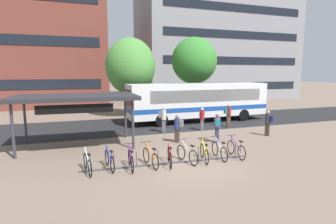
{
  "coord_description": "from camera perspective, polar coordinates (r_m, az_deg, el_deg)",
  "views": [
    {
      "loc": [
        -4.78,
        -10.88,
        4.07
      ],
      "look_at": [
        0.45,
        4.36,
        1.72
      ],
      "focal_mm": 28.61,
      "sensor_mm": 36.0,
      "label": 1
    }
  ],
  "objects": [
    {
      "name": "bike_rack",
      "position": [
        12.29,
        0.09,
        -10.59
      ],
      "size": [
        7.75,
        0.45,
        0.7
      ],
      "rotation": [
        0.0,
        0.0,
        -0.05
      ],
      "color": "#47474C",
      "rests_on": "ground"
    },
    {
      "name": "ground",
      "position": [
        12.56,
        4.6,
        -10.64
      ],
      "size": [
        200.0,
        200.0,
        0.0
      ],
      "primitive_type": "plane",
      "color": "#7A6656"
    },
    {
      "name": "building_right_wing",
      "position": [
        45.86,
        10.31,
        16.83
      ],
      "size": [
        24.84,
        11.33,
        21.96
      ],
      "color": "gray",
      "rests_on": "ground"
    },
    {
      "name": "commuter_teal_pack_3",
      "position": [
        19.15,
        7.24,
        -1.15
      ],
      "size": [
        0.44,
        0.59,
        1.66
      ],
      "rotation": [
        0.0,
        0.0,
        4.43
      ],
      "color": "#565660",
      "rests_on": "ground"
    },
    {
      "name": "parked_bicycle_purple_8",
      "position": [
        13.6,
        14.3,
        -7.7
      ],
      "size": [
        0.52,
        1.72,
        0.99
      ],
      "rotation": [
        0.0,
        0.0,
        1.52
      ],
      "color": "black",
      "rests_on": "ground"
    },
    {
      "name": "parked_bicycle_silver_7",
      "position": [
        13.18,
        10.88,
        -8.1
      ],
      "size": [
        0.52,
        1.72,
        0.99
      ],
      "rotation": [
        0.0,
        0.0,
        1.49
      ],
      "color": "black",
      "rests_on": "ground"
    },
    {
      "name": "parked_bicycle_yellow_6",
      "position": [
        12.71,
        7.73,
        -8.64
      ],
      "size": [
        0.61,
        1.68,
        0.99
      ],
      "rotation": [
        0.0,
        0.0,
        1.32
      ],
      "color": "black",
      "rests_on": "ground"
    },
    {
      "name": "street_tree_0",
      "position": [
        28.5,
        5.61,
        10.81
      ],
      "size": [
        4.7,
        4.7,
        7.76
      ],
      "color": "brown",
      "rests_on": "ground"
    },
    {
      "name": "parked_bicycle_red_4",
      "position": [
        12.12,
        0.34,
        -9.41
      ],
      "size": [
        0.6,
        1.68,
        0.99
      ],
      "rotation": [
        0.0,
        0.0,
        1.33
      ],
      "color": "black",
      "rests_on": "ground"
    },
    {
      "name": "commuter_grey_pack_4",
      "position": [
        15.74,
        2.08,
        -3.14
      ],
      "size": [
        0.59,
        0.58,
        1.66
      ],
      "rotation": [
        0.0,
        0.0,
        2.41
      ],
      "color": "#47382D",
      "rests_on": "ground"
    },
    {
      "name": "commuter_navy_pack_5",
      "position": [
        18.55,
        20.58,
        -1.89
      ],
      "size": [
        0.54,
        0.61,
        1.67
      ],
      "rotation": [
        0.0,
        0.0,
        2.13
      ],
      "color": "#47382D",
      "rests_on": "ground"
    },
    {
      "name": "parked_bicycle_silver_5",
      "position": [
        12.44,
        4.07,
        -8.97
      ],
      "size": [
        0.54,
        1.7,
        0.99
      ],
      "rotation": [
        0.0,
        0.0,
        1.77
      ],
      "color": "black",
      "rests_on": "ground"
    },
    {
      "name": "city_bus",
      "position": [
        22.75,
        6.38,
        2.45
      ],
      "size": [
        12.08,
        2.83,
        3.2
      ],
      "rotation": [
        0.0,
        0.0,
        3.16
      ],
      "color": "white",
      "rests_on": "ground"
    },
    {
      "name": "commuter_teal_pack_1",
      "position": [
        20.67,
        12.71,
        -0.4
      ],
      "size": [
        0.56,
        0.39,
        1.76
      ],
      "rotation": [
        0.0,
        0.0,
        6.14
      ],
      "color": "#47382D",
      "rests_on": "ground"
    },
    {
      "name": "street_tree_1",
      "position": [
        25.56,
        -8.01,
        9.6
      ],
      "size": [
        4.61,
        4.61,
        7.32
      ],
      "color": "brown",
      "rests_on": "ground"
    },
    {
      "name": "commuter_grey_pack_2",
      "position": [
        18.4,
        -1.03,
        -1.26
      ],
      "size": [
        0.58,
        0.43,
        1.76
      ],
      "rotation": [
        0.0,
        0.0,
        6.03
      ],
      "color": "#565660",
      "rests_on": "ground"
    },
    {
      "name": "transit_shelter",
      "position": [
        15.41,
        -19.0,
        2.73
      ],
      "size": [
        6.64,
        3.79,
        2.87
      ],
      "rotation": [
        0.0,
        0.0,
        -0.03
      ],
      "color": "#38383D",
      "rests_on": "ground"
    },
    {
      "name": "bus_lane_asphalt",
      "position": [
        21.39,
        -5.69,
        -2.7
      ],
      "size": [
        80.0,
        7.2,
        0.01
      ],
      "primitive_type": "cube",
      "color": "#232326",
      "rests_on": "ground"
    },
    {
      "name": "commuter_teal_pack_0",
      "position": [
        15.97,
        10.43,
        -2.97
      ],
      "size": [
        0.48,
        0.6,
        1.71
      ],
      "rotation": [
        0.0,
        0.0,
        1.2
      ],
      "color": "#2D3851",
      "rests_on": "ground"
    },
    {
      "name": "parked_bicycle_white_0",
      "position": [
        11.68,
        -16.77,
        -10.46
      ],
      "size": [
        0.52,
        1.71,
        0.99
      ],
      "rotation": [
        0.0,
        0.0,
        1.71
      ],
      "color": "black",
      "rests_on": "ground"
    },
    {
      "name": "parked_bicycle_purple_2",
      "position": [
        11.74,
        -7.93,
        -10.08
      ],
      "size": [
        0.52,
        1.72,
        0.99
      ],
      "rotation": [
        0.0,
        0.0,
        1.5
      ],
      "color": "black",
      "rests_on": "ground"
    },
    {
      "name": "building_left_wing",
      "position": [
        38.09,
        -26.11,
        12.0
      ],
      "size": [
        16.35,
        10.64,
        14.16
      ],
      "color": "brown",
      "rests_on": "ground"
    },
    {
      "name": "parked_bicycle_blue_1",
      "position": [
        11.88,
        -12.36,
        -9.98
      ],
      "size": [
        0.52,
        1.72,
        0.99
      ],
      "rotation": [
        0.0,
        0.0,
        1.68
      ],
      "color": "black",
      "rests_on": "ground"
    },
    {
      "name": "parked_bicycle_orange_3",
      "position": [
        11.97,
        -3.75,
        -9.66
      ],
      "size": [
        0.52,
        1.71,
        0.99
      ],
      "rotation": [
        0.0,
        0.0,
        1.71
      ],
      "color": "black",
      "rests_on": "ground"
    }
  ]
}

